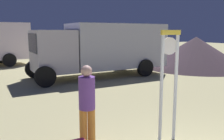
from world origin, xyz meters
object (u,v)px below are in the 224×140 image
at_px(person_near_clock, 87,103).
at_px(box_truck_near, 104,47).
at_px(dome_tent, 195,52).
at_px(standing_clock, 169,76).

distance_m(person_near_clock, box_truck_near, 8.08).
bearing_deg(box_truck_near, dome_tent, -1.87).
bearing_deg(standing_clock, person_near_clock, 164.14).
xyz_separation_m(standing_clock, dome_tent, (8.69, 7.37, -0.41)).
relative_size(person_near_clock, box_truck_near, 0.23).
height_order(standing_clock, box_truck_near, box_truck_near).
distance_m(box_truck_near, dome_tent, 6.58).
distance_m(standing_clock, person_near_clock, 1.80).
relative_size(box_truck_near, dome_tent, 1.12).
xyz_separation_m(person_near_clock, dome_tent, (10.36, 6.89, 0.06)).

